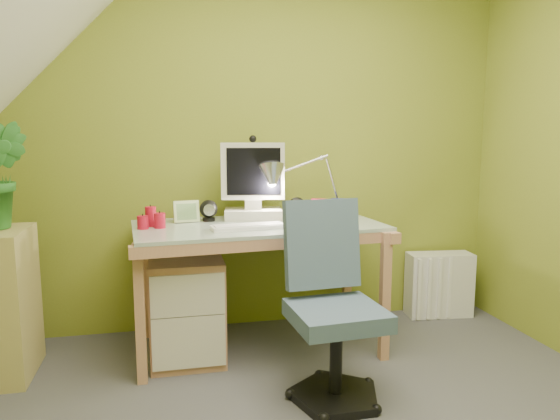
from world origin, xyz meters
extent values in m
cube|color=olive|center=(0.00, 1.60, 1.20)|extent=(3.20, 0.01, 2.40)
cube|color=white|center=(-0.17, 1.04, 0.76)|extent=(0.41, 0.17, 0.02)
cube|color=orange|center=(0.29, 1.04, 0.75)|extent=(0.26, 0.19, 0.01)
ellipsoid|color=white|center=(0.29, 1.04, 0.77)|extent=(0.13, 0.09, 0.04)
cylinder|color=brown|center=(0.09, 1.10, 0.79)|extent=(0.09, 0.09, 0.10)
cube|color=red|center=(0.33, 1.30, 0.81)|extent=(0.13, 0.08, 0.12)
cube|color=#151591|center=(0.47, 1.34, 0.80)|extent=(0.13, 0.04, 0.11)
cube|color=#C1DE99|center=(-0.49, 1.32, 0.81)|extent=(0.15, 0.04, 0.13)
cube|color=tan|center=(-1.45, 1.11, 0.39)|extent=(0.29, 0.44, 0.78)
cube|color=silver|center=(1.24, 1.46, 0.22)|extent=(0.46, 0.22, 0.44)
camera|label=1|loc=(-0.59, -1.69, 1.26)|focal=33.00mm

